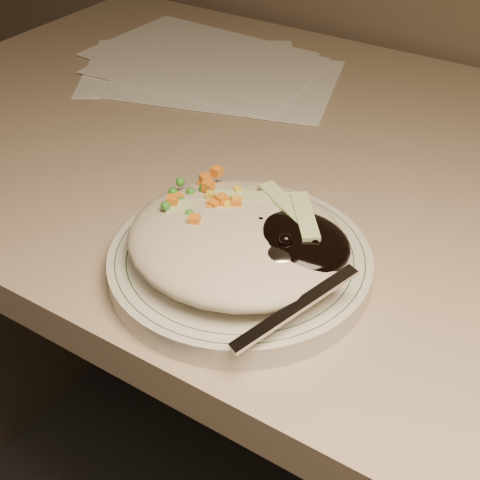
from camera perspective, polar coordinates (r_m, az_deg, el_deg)
The scene contains 5 objects.
desk at distance 0.86m, azimuth 12.77°, elevation -6.83°, with size 1.40×0.70×0.74m.
plate at distance 0.59m, azimuth 0.00°, elevation -2.02°, with size 0.23×0.23×0.02m, color silver.
plate_rim at distance 0.58m, azimuth 0.00°, elevation -1.26°, with size 0.22×0.22×0.00m.
meal at distance 0.57m, azimuth 0.32°, elevation 0.27°, with size 0.21×0.19×0.05m.
papers at distance 0.99m, azimuth -3.00°, elevation 14.60°, with size 0.42×0.34×0.00m.
Camera 1 is at (0.17, 0.77, 1.12)m, focal length 50.00 mm.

